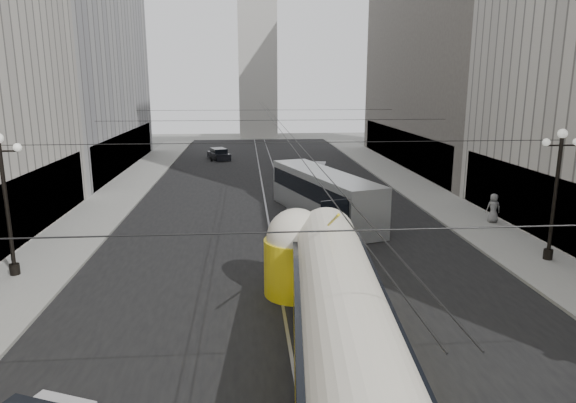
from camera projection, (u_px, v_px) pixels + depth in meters
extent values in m
cube|color=black|center=(275.00, 201.00, 38.30)|extent=(20.00, 85.00, 0.02)
cube|color=gray|center=(122.00, 193.00, 40.72)|extent=(4.00, 72.00, 0.15)
cube|color=gray|center=(416.00, 188.00, 42.64)|extent=(4.00, 72.00, 0.15)
cube|color=gray|center=(265.00, 201.00, 38.24)|extent=(0.12, 85.00, 0.04)
cube|color=gray|center=(285.00, 201.00, 38.36)|extent=(0.12, 85.00, 0.04)
cube|color=black|center=(31.00, 205.00, 28.48)|extent=(0.10, 18.00, 3.60)
cube|color=#999999|center=(54.00, 24.00, 48.58)|extent=(12.00, 28.00, 28.00)
cube|color=black|center=(127.00, 150.00, 51.77)|extent=(0.10, 25.20, 3.60)
cube|color=black|center=(535.00, 203.00, 28.78)|extent=(0.10, 18.00, 3.60)
cube|color=#514C47|center=(464.00, 7.00, 51.33)|extent=(12.00, 32.00, 32.00)
cube|color=black|center=(399.00, 147.00, 54.02)|extent=(0.10, 28.80, 3.60)
cube|color=#B2AFA8|center=(257.00, 61.00, 81.70)|extent=(6.00, 6.00, 24.00)
cylinder|color=black|center=(7.00, 210.00, 22.51)|extent=(0.18, 0.18, 6.00)
cylinder|color=black|center=(15.00, 269.00, 23.13)|extent=(0.44, 0.44, 0.50)
cylinder|color=black|center=(0.00, 151.00, 21.92)|extent=(1.60, 0.08, 0.08)
sphere|color=white|center=(17.00, 147.00, 21.94)|extent=(0.36, 0.36, 0.36)
cylinder|color=black|center=(555.00, 200.00, 24.52)|extent=(0.18, 0.18, 6.00)
cylinder|color=black|center=(548.00, 254.00, 25.14)|extent=(0.44, 0.44, 0.50)
cylinder|color=black|center=(561.00, 145.00, 23.93)|extent=(1.60, 0.08, 0.08)
sphere|color=white|center=(563.00, 134.00, 23.81)|extent=(0.44, 0.44, 0.44)
sphere|color=white|center=(546.00, 142.00, 23.84)|extent=(0.36, 0.36, 0.36)
cylinder|color=black|center=(363.00, 230.00, 9.28)|extent=(25.00, 0.03, 0.03)
cylinder|color=black|center=(293.00, 143.00, 22.87)|extent=(25.00, 0.03, 0.03)
cylinder|color=black|center=(275.00, 120.00, 36.46)|extent=(25.00, 0.03, 0.03)
cylinder|color=black|center=(267.00, 110.00, 50.05)|extent=(25.00, 0.03, 0.03)
cylinder|color=black|center=(272.00, 119.00, 40.39)|extent=(0.03, 72.00, 0.03)
cylinder|color=black|center=(277.00, 119.00, 40.42)|extent=(0.03, 72.00, 0.03)
cube|color=yellow|center=(342.00, 358.00, 14.38)|extent=(3.89, 14.58, 1.75)
cube|color=black|center=(342.00, 384.00, 14.57)|extent=(3.85, 14.15, 0.31)
cube|color=black|center=(343.00, 321.00, 14.13)|extent=(3.89, 14.37, 0.87)
cylinder|color=silver|center=(344.00, 310.00, 14.06)|extent=(3.56, 14.34, 2.37)
cylinder|color=yellow|center=(296.00, 267.00, 21.18)|extent=(2.68, 2.68, 2.37)
sphere|color=silver|center=(296.00, 238.00, 20.90)|extent=(2.47, 2.47, 2.47)
cube|color=#B0B4B5|center=(323.00, 195.00, 33.07)|extent=(5.86, 12.11, 2.98)
cube|color=black|center=(324.00, 187.00, 32.96)|extent=(5.76, 11.72, 1.09)
cube|color=black|center=(340.00, 212.00, 27.26)|extent=(2.21, 0.76, 1.39)
cylinder|color=black|center=(312.00, 228.00, 29.34)|extent=(0.30, 0.99, 0.99)
cylinder|color=black|center=(355.00, 227.00, 29.54)|extent=(0.30, 0.99, 0.99)
cylinder|color=black|center=(298.00, 198.00, 37.08)|extent=(0.30, 0.99, 0.99)
cylinder|color=black|center=(332.00, 197.00, 37.28)|extent=(0.30, 0.99, 0.99)
cube|color=white|center=(315.00, 175.00, 45.84)|extent=(3.10, 5.35, 0.89)
cube|color=black|center=(315.00, 168.00, 45.70)|extent=(2.37, 3.09, 0.84)
cylinder|color=black|center=(307.00, 181.00, 44.15)|extent=(0.22, 0.71, 0.71)
cylinder|color=black|center=(328.00, 181.00, 44.30)|extent=(0.22, 0.71, 0.71)
cylinder|color=black|center=(303.00, 174.00, 47.47)|extent=(0.22, 0.71, 0.71)
cylinder|color=black|center=(322.00, 174.00, 47.61)|extent=(0.22, 0.71, 0.71)
cube|color=black|center=(219.00, 156.00, 58.80)|extent=(2.92, 4.40, 0.72)
cube|color=black|center=(219.00, 151.00, 58.68)|extent=(2.13, 2.60, 0.68)
cylinder|color=black|center=(212.00, 159.00, 57.43)|extent=(0.22, 0.58, 0.58)
cylinder|color=black|center=(225.00, 159.00, 57.55)|extent=(0.22, 0.58, 0.58)
cylinder|color=black|center=(213.00, 155.00, 60.12)|extent=(0.22, 0.58, 0.58)
cylinder|color=black|center=(226.00, 155.00, 60.24)|extent=(0.22, 0.58, 0.58)
imported|color=slate|center=(493.00, 208.00, 31.65)|extent=(0.91, 0.59, 1.81)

